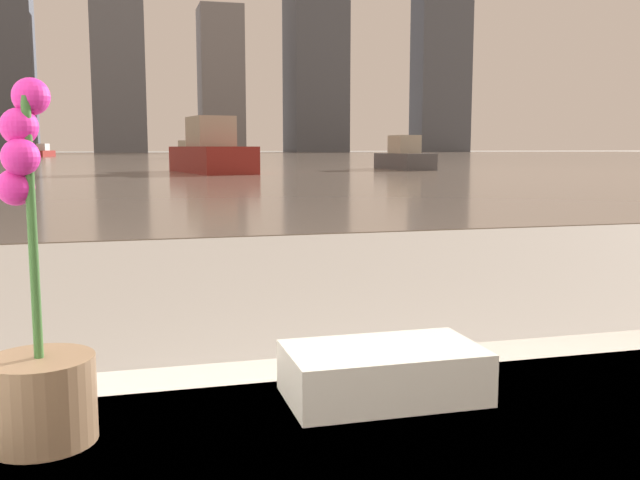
# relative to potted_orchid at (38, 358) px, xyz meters

# --- Properties ---
(potted_orchid) EXTENTS (0.14, 0.14, 0.47)m
(potted_orchid) POSITION_rel_potted_orchid_xyz_m (0.00, 0.00, 0.00)
(potted_orchid) COLOR #8C6B4C
(potted_orchid) RESTS_ON bathtub
(towel_stack) EXTENTS (0.30, 0.17, 0.08)m
(towel_stack) POSITION_rel_potted_orchid_xyz_m (0.49, 0.04, -0.07)
(towel_stack) COLOR silver
(towel_stack) RESTS_ON bathtub
(harbor_water) EXTENTS (180.00, 110.00, 0.01)m
(harbor_water) POSITION_rel_potted_orchid_xyz_m (0.69, 61.18, -0.63)
(harbor_water) COLOR gray
(harbor_water) RESTS_ON ground_plane
(harbor_boat_1) EXTENTS (2.62, 5.43, 1.95)m
(harbor_boat_1) POSITION_rel_potted_orchid_xyz_m (3.02, 24.37, 0.06)
(harbor_boat_1) COLOR maroon
(harbor_boat_1) RESTS_ON harbor_water
(harbor_boat_2) EXTENTS (1.29, 3.65, 1.36)m
(harbor_boat_2) POSITION_rel_potted_orchid_xyz_m (10.94, 25.98, -0.15)
(harbor_boat_2) COLOR #4C4C51
(harbor_boat_2) RESTS_ON harbor_water
(harbor_boat_3) EXTENTS (1.89, 3.36, 1.19)m
(harbor_boat_3) POSITION_rel_potted_orchid_xyz_m (-7.22, 69.71, -0.21)
(harbor_boat_3) COLOR maroon
(harbor_boat_3) RESTS_ON harbor_water
(harbor_boat_5) EXTENTS (2.31, 3.90, 1.38)m
(harbor_boat_5) POSITION_rel_potted_orchid_xyz_m (4.68, 54.67, -0.14)
(harbor_boat_5) COLOR #335647
(harbor_boat_5) RESTS_ON harbor_water
(skyline_tower_2) EXTENTS (8.00, 7.96, 23.76)m
(skyline_tower_2) POSITION_rel_potted_orchid_xyz_m (-0.51, 117.18, 11.24)
(skyline_tower_2) COLOR slate
(skyline_tower_2) RESTS_ON ground_plane
(skyline_tower_3) EXTENTS (6.88, 7.66, 23.22)m
(skyline_tower_3) POSITION_rel_potted_orchid_xyz_m (15.47, 117.18, 10.97)
(skyline_tower_3) COLOR slate
(skyline_tower_3) RESTS_ON ground_plane
(skyline_tower_4) EXTENTS (9.02, 10.52, 48.69)m
(skyline_tower_4) POSITION_rel_potted_orchid_xyz_m (31.38, 117.18, 23.70)
(skyline_tower_4) COLOR #4C515B
(skyline_tower_4) RESTS_ON ground_plane
(skyline_tower_5) EXTENTS (9.28, 6.03, 33.59)m
(skyline_tower_5) POSITION_rel_potted_orchid_xyz_m (54.25, 117.18, 16.16)
(skyline_tower_5) COLOR #4C515B
(skyline_tower_5) RESTS_ON ground_plane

